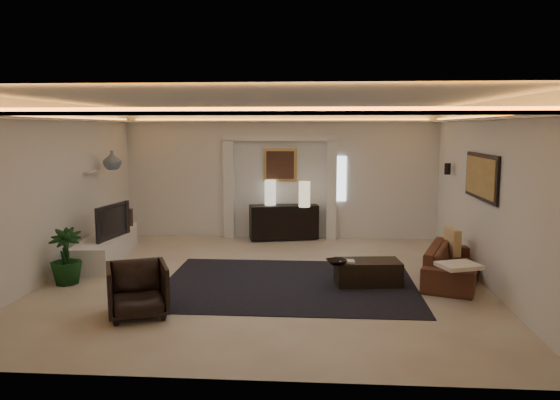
# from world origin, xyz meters

# --- Properties ---
(floor) EXTENTS (7.00, 7.00, 0.00)m
(floor) POSITION_xyz_m (0.00, 0.00, 0.00)
(floor) COLOR beige
(floor) RESTS_ON ground
(ceiling) EXTENTS (7.00, 7.00, 0.00)m
(ceiling) POSITION_xyz_m (0.00, 0.00, 2.90)
(ceiling) COLOR white
(ceiling) RESTS_ON ground
(wall_back) EXTENTS (7.00, 0.00, 7.00)m
(wall_back) POSITION_xyz_m (0.00, 3.50, 1.45)
(wall_back) COLOR silver
(wall_back) RESTS_ON ground
(wall_front) EXTENTS (7.00, 0.00, 7.00)m
(wall_front) POSITION_xyz_m (0.00, -3.50, 1.45)
(wall_front) COLOR silver
(wall_front) RESTS_ON ground
(wall_left) EXTENTS (0.00, 7.00, 7.00)m
(wall_left) POSITION_xyz_m (-3.50, 0.00, 1.45)
(wall_left) COLOR silver
(wall_left) RESTS_ON ground
(wall_right) EXTENTS (0.00, 7.00, 7.00)m
(wall_right) POSITION_xyz_m (3.50, 0.00, 1.45)
(wall_right) COLOR silver
(wall_right) RESTS_ON ground
(cove_soffit) EXTENTS (7.00, 7.00, 0.04)m
(cove_soffit) POSITION_xyz_m (0.00, 0.00, 2.62)
(cove_soffit) COLOR silver
(cove_soffit) RESTS_ON ceiling
(daylight_slit) EXTENTS (0.25, 0.03, 1.00)m
(daylight_slit) POSITION_xyz_m (1.35, 3.48, 1.35)
(daylight_slit) COLOR white
(daylight_slit) RESTS_ON wall_back
(area_rug) EXTENTS (4.00, 3.00, 0.01)m
(area_rug) POSITION_xyz_m (0.40, -0.20, 0.01)
(area_rug) COLOR black
(area_rug) RESTS_ON ground
(pilaster_left) EXTENTS (0.22, 0.20, 2.20)m
(pilaster_left) POSITION_xyz_m (-1.15, 3.40, 1.10)
(pilaster_left) COLOR silver
(pilaster_left) RESTS_ON ground
(pilaster_right) EXTENTS (0.22, 0.20, 2.20)m
(pilaster_right) POSITION_xyz_m (1.15, 3.40, 1.10)
(pilaster_right) COLOR silver
(pilaster_right) RESTS_ON ground
(alcove_header) EXTENTS (2.52, 0.20, 0.12)m
(alcove_header) POSITION_xyz_m (0.00, 3.40, 2.25)
(alcove_header) COLOR silver
(alcove_header) RESTS_ON wall_back
(painting_frame) EXTENTS (0.74, 0.04, 0.74)m
(painting_frame) POSITION_xyz_m (0.00, 3.47, 1.65)
(painting_frame) COLOR tan
(painting_frame) RESTS_ON wall_back
(painting_canvas) EXTENTS (0.62, 0.02, 0.62)m
(painting_canvas) POSITION_xyz_m (0.00, 3.44, 1.65)
(painting_canvas) COLOR #4C2D1E
(painting_canvas) RESTS_ON wall_back
(art_panel_frame) EXTENTS (0.04, 1.64, 0.74)m
(art_panel_frame) POSITION_xyz_m (3.47, 0.30, 1.70)
(art_panel_frame) COLOR black
(art_panel_frame) RESTS_ON wall_right
(art_panel_gold) EXTENTS (0.02, 1.50, 0.62)m
(art_panel_gold) POSITION_xyz_m (3.44, 0.30, 1.70)
(art_panel_gold) COLOR tan
(art_panel_gold) RESTS_ON wall_right
(wall_sconce) EXTENTS (0.12, 0.12, 0.22)m
(wall_sconce) POSITION_xyz_m (3.38, 2.20, 1.68)
(wall_sconce) COLOR black
(wall_sconce) RESTS_ON wall_right
(wall_niche) EXTENTS (0.10, 0.55, 0.04)m
(wall_niche) POSITION_xyz_m (-3.44, 1.40, 1.65)
(wall_niche) COLOR silver
(wall_niche) RESTS_ON wall_left
(console) EXTENTS (1.57, 0.80, 0.75)m
(console) POSITION_xyz_m (0.10, 3.25, 0.40)
(console) COLOR black
(console) RESTS_ON ground
(lamp_left) EXTENTS (0.25, 0.25, 0.55)m
(lamp_left) POSITION_xyz_m (-0.21, 3.25, 1.09)
(lamp_left) COLOR beige
(lamp_left) RESTS_ON console
(lamp_right) EXTENTS (0.30, 0.30, 0.55)m
(lamp_right) POSITION_xyz_m (0.56, 3.02, 1.09)
(lamp_right) COLOR beige
(lamp_right) RESTS_ON console
(media_ledge) EXTENTS (0.96, 2.62, 0.48)m
(media_ledge) POSITION_xyz_m (-3.15, 1.21, 0.22)
(media_ledge) COLOR silver
(media_ledge) RESTS_ON ground
(tv) EXTENTS (1.11, 0.31, 0.63)m
(tv) POSITION_xyz_m (-3.01, 0.97, 0.77)
(tv) COLOR black
(tv) RESTS_ON media_ledge
(figurine) EXTENTS (0.16, 0.16, 0.35)m
(figurine) POSITION_xyz_m (-3.03, 2.19, 0.64)
(figurine) COLOR #402C22
(figurine) RESTS_ON media_ledge
(ginger_jar) EXTENTS (0.44, 0.44, 0.37)m
(ginger_jar) POSITION_xyz_m (-3.15, 1.67, 1.85)
(ginger_jar) COLOR #3B4F5F
(ginger_jar) RESTS_ON wall_niche
(plant) EXTENTS (0.61, 0.61, 0.90)m
(plant) POSITION_xyz_m (-3.15, -0.42, 0.45)
(plant) COLOR black
(plant) RESTS_ON ground
(sofa) EXTENTS (2.11, 1.38, 0.57)m
(sofa) POSITION_xyz_m (3.06, 0.20, 0.29)
(sofa) COLOR black
(sofa) RESTS_ON ground
(throw_blanket) EXTENTS (0.66, 0.60, 0.06)m
(throw_blanket) POSITION_xyz_m (2.85, -0.95, 0.55)
(throw_blanket) COLOR silver
(throw_blanket) RESTS_ON sofa
(throw_pillow) EXTENTS (0.20, 0.46, 0.45)m
(throw_pillow) POSITION_xyz_m (3.15, 0.67, 0.55)
(throw_pillow) COLOR tan
(throw_pillow) RESTS_ON sofa
(coffee_table) EXTENTS (1.07, 0.66, 0.38)m
(coffee_table) POSITION_xyz_m (1.65, -0.13, 0.20)
(coffee_table) COLOR black
(coffee_table) RESTS_ON ground
(bowl) EXTENTS (0.39, 0.39, 0.08)m
(bowl) POSITION_xyz_m (1.15, -0.40, 0.45)
(bowl) COLOR black
(bowl) RESTS_ON coffee_table
(magazine) EXTENTS (0.24, 0.17, 0.03)m
(magazine) POSITION_xyz_m (1.31, -0.26, 0.42)
(magazine) COLOR silver
(magazine) RESTS_ON coffee_table
(armchair) EXTENTS (1.00, 1.02, 0.71)m
(armchair) POSITION_xyz_m (-1.52, -1.78, 0.36)
(armchair) COLOR black
(armchair) RESTS_ON ground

